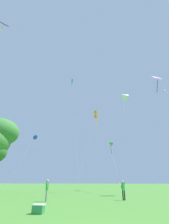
# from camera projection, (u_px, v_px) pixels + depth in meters

# --- Properties ---
(kite_white_distant) EXTENTS (4.36, 7.92, 21.67)m
(kite_white_distant) POSITION_uv_depth(u_px,v_px,m) (124.00, 96.00, 40.30)
(kite_white_distant) COLOR white
(kite_white_distant) RESTS_ON ground_plane
(kite_purple_streamer) EXTENTS (2.16, 10.48, 18.06)m
(kite_purple_streamer) POSITION_uv_depth(u_px,v_px,m) (158.00, 82.00, 27.21)
(kite_purple_streamer) COLOR purple
(kite_purple_streamer) RESTS_ON ground_plane
(kite_green_small) EXTENTS (1.85, 9.80, 8.22)m
(kite_green_small) POSITION_uv_depth(u_px,v_px,m) (110.00, 143.00, 29.26)
(kite_green_small) COLOR green
(kite_green_small) RESTS_ON ground_plane
(kite_orange_box) EXTENTS (2.95, 5.69, 13.96)m
(kite_orange_box) POSITION_uv_depth(u_px,v_px,m) (96.00, 115.00, 31.40)
(kite_orange_box) COLOR orange
(kite_orange_box) RESTS_ON ground_plane
(kite_teal_box) EXTENTS (3.84, 6.09, 26.63)m
(kite_teal_box) POSITION_uv_depth(u_px,v_px,m) (72.00, 83.00, 43.92)
(kite_teal_box) COLOR teal
(kite_teal_box) RESTS_ON ground_plane
(kite_black_large) EXTENTS (4.49, 5.95, 22.02)m
(kite_black_large) POSITION_uv_depth(u_px,v_px,m) (1.00, 29.00, 22.17)
(kite_black_large) COLOR black
(kite_black_large) RESTS_ON ground_plane
(kite_blue_delta) EXTENTS (2.59, 7.83, 13.85)m
(kite_blue_delta) POSITION_uv_depth(u_px,v_px,m) (34.00, 137.00, 46.00)
(kite_blue_delta) COLOR blue
(kite_blue_delta) RESTS_ON ground_plane
(person_in_blue_jacket) EXTENTS (0.48, 0.33, 1.61)m
(person_in_blue_jacket) POSITION_uv_depth(u_px,v_px,m) (123.00, 188.00, 15.11)
(person_in_blue_jacket) COLOR black
(person_in_blue_jacket) RESTS_ON ground_plane
(person_foreground_watcher) EXTENTS (0.35, 0.51, 1.70)m
(person_foreground_watcher) POSITION_uv_depth(u_px,v_px,m) (47.00, 188.00, 14.10)
(person_foreground_watcher) COLOR gray
(person_foreground_watcher) RESTS_ON ground_plane
(picnic_cooler) EXTENTS (0.60, 0.40, 0.44)m
(picnic_cooler) POSITION_uv_depth(u_px,v_px,m) (38.00, 209.00, 8.52)
(picnic_cooler) COLOR #2D8C47
(picnic_cooler) RESTS_ON ground_plane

